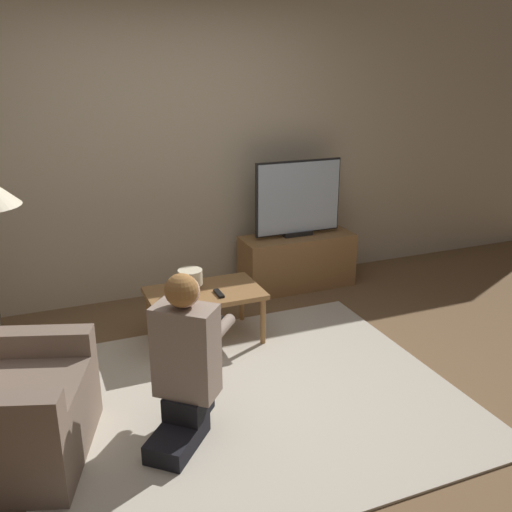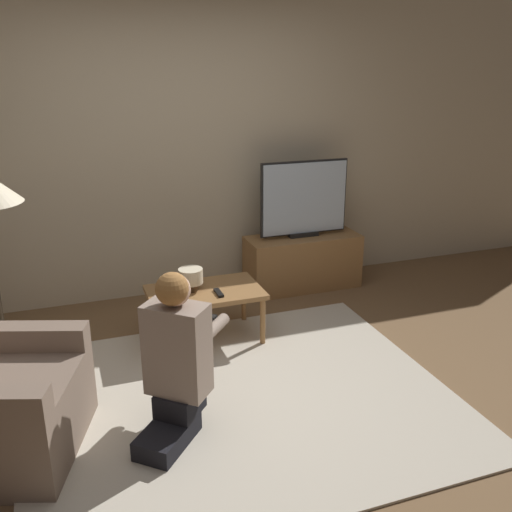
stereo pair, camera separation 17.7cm
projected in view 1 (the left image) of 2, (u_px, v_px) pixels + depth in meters
ground_plane at (246, 400)px, 3.59m from camera, size 10.00×10.00×0.00m
wall_back at (163, 150)px, 4.85m from camera, size 10.00×0.06×2.60m
rug at (246, 399)px, 3.59m from camera, size 2.61×2.20×0.02m
tv_stand at (297, 261)px, 5.31m from camera, size 1.05×0.40×0.50m
tv at (298, 198)px, 5.12m from camera, size 0.83×0.08×0.69m
coffee_table at (205, 297)px, 4.23m from camera, size 0.84×0.52×0.41m
person_kneeling at (185, 358)px, 3.11m from camera, size 0.68×0.73×0.97m
table_lamp at (190, 279)px, 4.17m from camera, size 0.18×0.18×0.17m
remote at (219, 293)px, 4.14m from camera, size 0.04×0.15×0.02m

